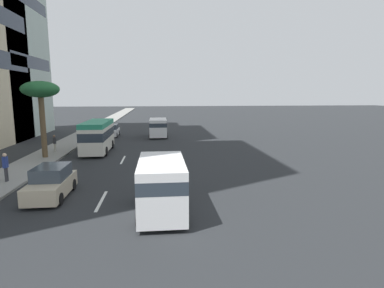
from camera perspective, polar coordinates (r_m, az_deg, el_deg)
name	(u,v)px	position (r m, az deg, el deg)	size (l,w,h in m)	color
ground_plane	(130,146)	(34.13, -11.05, -0.33)	(198.00, 198.00, 0.00)	#26282B
sidewalk_right	(63,146)	(35.40, -22.17, -0.39)	(162.00, 3.21, 0.15)	gray
lane_stripe_mid	(101,201)	(17.40, -16.00, -9.80)	(3.20, 0.16, 0.01)	silver
lane_stripe_far	(123,160)	(27.19, -12.33, -2.80)	(3.20, 0.16, 0.01)	silver
van_lead	(162,184)	(14.74, -5.49, -7.12)	(4.65, 2.21, 2.52)	white
van_second	(158,127)	(40.28, -6.12, 3.12)	(4.91, 2.23, 2.29)	white
minibus_third	(98,135)	(31.02, -16.64, 1.51)	(6.70, 2.27, 2.93)	silver
car_fourth	(111,131)	(42.00, -14.37, 2.34)	(4.04, 1.84, 1.55)	white
car_fifth	(51,183)	(18.67, -24.01, -6.43)	(4.08, 1.80, 1.69)	beige
pedestrian_near_lamp	(55,143)	(31.97, -23.52, 0.22)	(0.39, 0.35, 1.55)	beige
pedestrian_by_tree	(6,166)	(22.60, -30.56, -3.38)	(0.33, 0.23, 1.78)	#333338
palm_tree	(40,92)	(29.23, -25.63, 8.41)	(3.02, 3.02, 6.38)	brown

